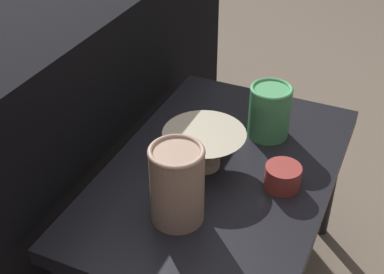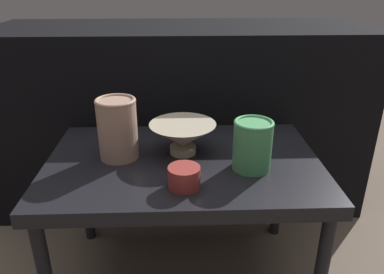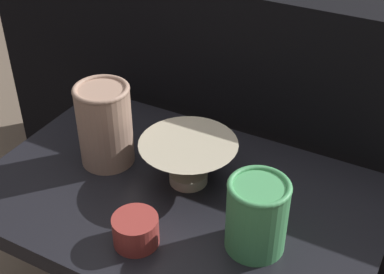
# 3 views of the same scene
# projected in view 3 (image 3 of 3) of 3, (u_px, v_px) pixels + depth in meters

# --- Properties ---
(table) EXTENTS (0.79, 0.51, 0.45)m
(table) POSITION_uv_depth(u_px,v_px,m) (178.00, 210.00, 1.08)
(table) COLOR black
(table) RESTS_ON ground_plane
(couch_backdrop) EXTENTS (1.48, 0.50, 0.75)m
(couch_backdrop) POSITION_uv_depth(u_px,v_px,m) (275.00, 99.00, 1.50)
(couch_backdrop) COLOR black
(couch_backdrop) RESTS_ON ground_plane
(bowl) EXTENTS (0.20, 0.20, 0.09)m
(bowl) POSITION_uv_depth(u_px,v_px,m) (189.00, 159.00, 1.06)
(bowl) COLOR #B2A88E
(bowl) RESTS_ON table
(vase_textured_left) EXTENTS (0.11, 0.11, 0.18)m
(vase_textured_left) POSITION_uv_depth(u_px,v_px,m) (105.00, 124.00, 1.10)
(vase_textured_left) COLOR tan
(vase_textured_left) RESTS_ON table
(vase_colorful_right) EXTENTS (0.11, 0.11, 0.14)m
(vase_colorful_right) POSITION_uv_depth(u_px,v_px,m) (257.00, 214.00, 0.90)
(vase_colorful_right) COLOR #47995B
(vase_colorful_right) RESTS_ON table
(cup) EXTENTS (0.08, 0.08, 0.06)m
(cup) POSITION_uv_depth(u_px,v_px,m) (137.00, 231.00, 0.93)
(cup) COLOR maroon
(cup) RESTS_ON table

